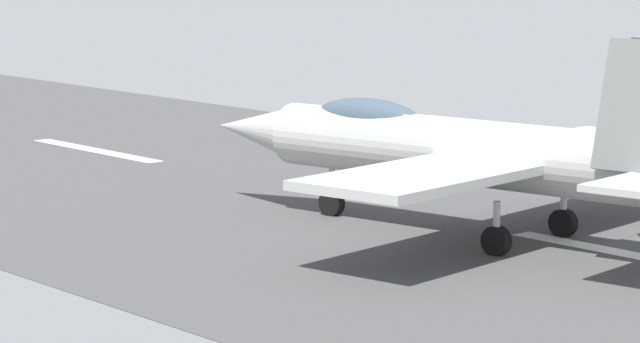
% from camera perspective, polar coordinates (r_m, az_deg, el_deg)
% --- Properties ---
extents(ground_plane, '(400.00, 400.00, 0.00)m').
position_cam_1_polar(ground_plane, '(39.80, 11.55, -3.08)').
color(ground_plane, slate).
extents(runway_strip, '(240.00, 26.00, 0.02)m').
position_cam_1_polar(runway_strip, '(39.79, 11.57, -3.07)').
color(runway_strip, '#474647').
rests_on(runway_strip, ground).
extents(fighter_jet, '(17.71, 14.13, 5.56)m').
position_cam_1_polar(fighter_jet, '(41.20, 5.79, 0.79)').
color(fighter_jet, '#B0B3AF').
rests_on(fighter_jet, ground).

